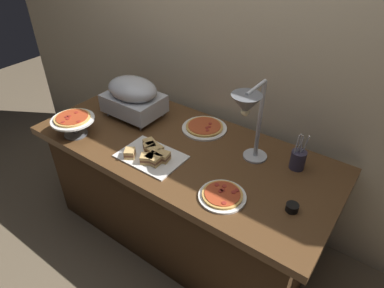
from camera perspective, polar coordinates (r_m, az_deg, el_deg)
ground_plane at (r=2.59m, az=-1.42°, el=-14.21°), size 8.00×8.00×0.00m
back_wall at (r=2.24m, az=6.14°, el=14.97°), size 4.40×0.04×2.40m
buffet_table at (r=2.31m, az=-1.56°, el=-7.98°), size 1.90×0.84×0.76m
chafing_dish at (r=2.34m, az=-9.88°, el=7.99°), size 0.39×0.28×0.28m
heat_lamp at (r=1.69m, az=9.48°, el=5.54°), size 0.15×0.34×0.49m
pizza_plate_front at (r=1.73m, az=5.13°, el=-8.61°), size 0.24×0.24×0.03m
pizza_plate_center at (r=2.23m, az=2.21°, el=2.78°), size 0.30×0.30×0.03m
pizza_plate_raised_stand at (r=2.25m, az=-19.42°, el=3.76°), size 0.27×0.27×0.14m
sandwich_platter at (r=1.98m, az=-6.95°, el=-1.74°), size 0.38×0.26×0.06m
sauce_cup_near at (r=1.72m, az=16.52°, el=-10.17°), size 0.06×0.06×0.04m
utensil_holder at (r=1.96m, az=17.41°, el=-2.44°), size 0.08×0.08×0.23m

